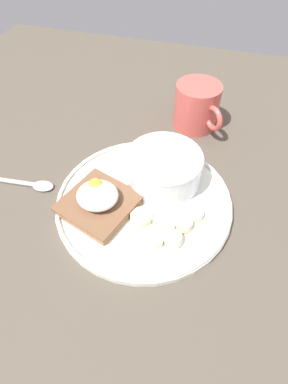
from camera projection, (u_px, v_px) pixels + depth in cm
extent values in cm
cube|color=brown|center=(144.00, 208.00, 49.34)|extent=(120.00, 120.00, 2.00)
cylinder|color=white|center=(144.00, 202.00, 48.20)|extent=(28.00, 28.00, 1.00)
torus|color=white|center=(144.00, 199.00, 47.59)|extent=(27.80, 27.80, 0.60)
cylinder|color=white|center=(164.00, 169.00, 48.79)|extent=(12.26, 12.26, 5.14)
torus|color=white|center=(165.00, 157.00, 46.84)|extent=(12.46, 12.46, 0.60)
cylinder|color=beige|center=(164.00, 170.00, 48.95)|extent=(10.86, 10.86, 4.34)
ellipsoid|color=beige|center=(164.00, 161.00, 47.45)|extent=(10.32, 10.32, 1.20)
ellipsoid|color=beige|center=(171.00, 172.00, 45.47)|extent=(0.81, 1.18, 0.49)
ellipsoid|color=#C2B28A|center=(172.00, 157.00, 47.45)|extent=(1.96, 1.75, 0.71)
ellipsoid|color=#A3875B|center=(161.00, 157.00, 47.37)|extent=(2.16, 1.74, 0.80)
ellipsoid|color=tan|center=(148.00, 152.00, 48.26)|extent=(1.80, 2.15, 0.79)
ellipsoid|color=#9A6F50|center=(168.00, 157.00, 47.43)|extent=(2.10, 1.85, 0.76)
ellipsoid|color=#A37B65|center=(163.00, 160.00, 47.17)|extent=(1.76, 1.71, 0.64)
ellipsoid|color=#9D713D|center=(171.00, 156.00, 47.71)|extent=(1.49, 1.62, 0.58)
cube|color=brown|center=(99.00, 202.00, 45.81)|extent=(13.06, 13.06, 0.30)
cube|color=#9E6B49|center=(99.00, 204.00, 46.31)|extent=(12.80, 12.80, 1.51)
ellipsoid|color=white|center=(97.00, 195.00, 44.67)|extent=(6.37, 5.94, 2.80)
sphere|color=yellow|center=(96.00, 185.00, 44.98)|extent=(2.26, 2.26, 2.26)
cylinder|color=beige|center=(164.00, 224.00, 43.99)|extent=(4.92, 4.92, 1.50)
cylinder|color=#B9B08C|center=(164.00, 221.00, 43.49)|extent=(0.88, 0.88, 0.16)
cylinder|color=beige|center=(183.00, 224.00, 44.00)|extent=(3.37, 3.48, 1.61)
cylinder|color=tan|center=(184.00, 222.00, 43.56)|extent=(0.60, 0.61, 0.20)
cylinder|color=#E8EABE|center=(173.00, 239.00, 42.30)|extent=(3.49, 3.35, 1.74)
cylinder|color=#B5B694|center=(173.00, 237.00, 41.85)|extent=(0.61, 0.60, 0.22)
cylinder|color=#F1EDBE|center=(141.00, 217.00, 44.95)|extent=(4.35, 4.41, 1.43)
cylinder|color=#BCB894|center=(141.00, 215.00, 44.58)|extent=(0.78, 0.79, 0.20)
cylinder|color=#EDF0BE|center=(152.00, 238.00, 42.42)|extent=(4.68, 4.68, 1.37)
cylinder|color=#B8BB94|center=(152.00, 236.00, 41.92)|extent=(0.84, 0.84, 0.13)
cylinder|color=#FBE7BB|center=(194.00, 214.00, 45.47)|extent=(4.20, 4.21, 1.08)
cylinder|color=#C3B491|center=(194.00, 212.00, 45.12)|extent=(0.75, 0.76, 0.15)
cylinder|color=#D4564C|center=(197.00, 106.00, 58.99)|extent=(8.73, 8.73, 8.77)
cylinder|color=#351B1A|center=(199.00, 91.00, 56.46)|extent=(7.42, 7.42, 0.40)
torus|color=#D4564C|center=(213.00, 118.00, 55.58)|extent=(4.09, 4.19, 4.86)
cylinder|color=silver|center=(14.00, 182.00, 51.22)|extent=(10.51, 1.76, 0.80)
ellipsoid|color=silver|center=(43.00, 186.00, 50.59)|extent=(3.81, 2.72, 0.70)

